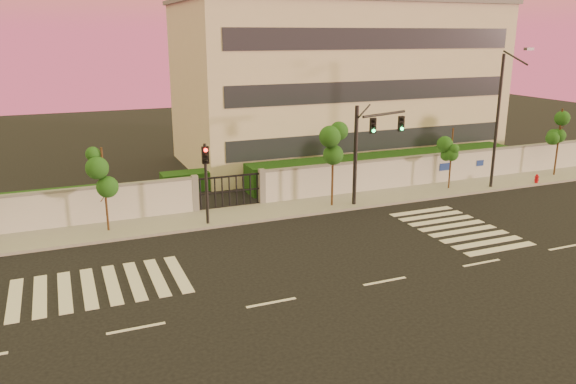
# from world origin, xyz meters

# --- Properties ---
(ground) EXTENTS (120.00, 120.00, 0.00)m
(ground) POSITION_xyz_m (0.00, 0.00, 0.00)
(ground) COLOR black
(ground) RESTS_ON ground
(sidewalk) EXTENTS (60.00, 3.00, 0.15)m
(sidewalk) POSITION_xyz_m (0.00, 10.50, 0.07)
(sidewalk) COLOR gray
(sidewalk) RESTS_ON ground
(perimeter_wall) EXTENTS (60.00, 0.36, 2.20)m
(perimeter_wall) POSITION_xyz_m (0.10, 12.00, 1.07)
(perimeter_wall) COLOR silver
(perimeter_wall) RESTS_ON ground
(hedge_row) EXTENTS (41.00, 4.25, 1.80)m
(hedge_row) POSITION_xyz_m (1.17, 14.74, 0.82)
(hedge_row) COLOR black
(hedge_row) RESTS_ON ground
(institutional_building) EXTENTS (24.40, 12.40, 12.25)m
(institutional_building) POSITION_xyz_m (9.00, 21.99, 6.16)
(institutional_building) COLOR beige
(institutional_building) RESTS_ON ground
(road_markings) EXTENTS (57.00, 7.62, 0.02)m
(road_markings) POSITION_xyz_m (-1.58, 3.76, 0.01)
(road_markings) COLOR silver
(road_markings) RESTS_ON ground
(street_tree_c) EXTENTS (1.38, 1.10, 4.44)m
(street_tree_c) POSITION_xyz_m (-9.89, 10.48, 3.27)
(street_tree_c) COLOR #382314
(street_tree_c) RESTS_ON ground
(street_tree_d) EXTENTS (1.56, 1.24, 4.77)m
(street_tree_d) POSITION_xyz_m (2.63, 9.98, 3.51)
(street_tree_d) COLOR #382314
(street_tree_d) RESTS_ON ground
(street_tree_e) EXTENTS (1.30, 1.04, 4.08)m
(street_tree_e) POSITION_xyz_m (11.36, 10.46, 3.01)
(street_tree_e) COLOR #382314
(street_tree_e) RESTS_ON ground
(street_tree_f) EXTENTS (1.51, 1.20, 4.84)m
(street_tree_f) POSITION_xyz_m (20.59, 10.52, 3.57)
(street_tree_f) COLOR #382314
(street_tree_f) RESTS_ON ground
(traffic_signal_main) EXTENTS (3.68, 1.27, 5.93)m
(traffic_signal_main) POSITION_xyz_m (4.66, 9.67, 3.75)
(traffic_signal_main) COLOR black
(traffic_signal_main) RESTS_ON ground
(traffic_signal_secondary) EXTENTS (0.34, 0.34, 4.43)m
(traffic_signal_secondary) POSITION_xyz_m (-4.95, 9.54, 2.81)
(traffic_signal_secondary) COLOR black
(traffic_signal_secondary) RESTS_ON ground
(streetlight_east) EXTENTS (0.54, 2.18, 9.05)m
(streetlight_east) POSITION_xyz_m (14.12, 9.48, 4.89)
(streetlight_east) COLOR black
(streetlight_east) RESTS_ON ground
(fire_hydrant) EXTENTS (0.29, 0.28, 0.75)m
(fire_hydrant) POSITION_xyz_m (17.64, 9.26, 0.37)
(fire_hydrant) COLOR #B20B16
(fire_hydrant) RESTS_ON ground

